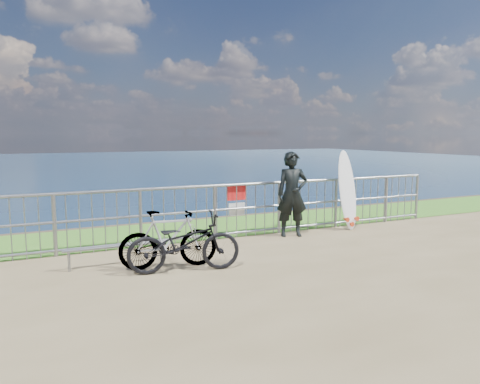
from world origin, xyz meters
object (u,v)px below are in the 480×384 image
bicycle_near (184,243)px  bicycle_far (168,239)px  surfboard (348,193)px  surfer (292,194)px

bicycle_near → bicycle_far: bearing=38.4°
surfboard → bicycle_far: bearing=-164.5°
bicycle_far → bicycle_near: bearing=-143.3°
surfer → surfboard: (1.51, 0.10, -0.06)m
surfboard → bicycle_far: surfboard is taller
bicycle_far → surfer: bearing=-60.3°
surfer → surfboard: size_ratio=0.99×
surfer → bicycle_near: surfer is taller
surfboard → bicycle_near: size_ratio=1.02×
surfer → bicycle_far: bearing=-140.6°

